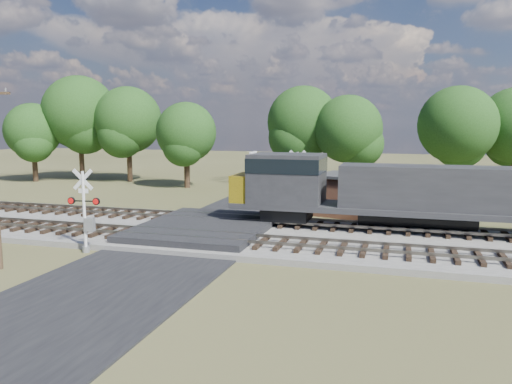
% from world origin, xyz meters
% --- Properties ---
extents(ground, '(160.00, 160.00, 0.00)m').
position_xyz_m(ground, '(0.00, 0.00, 0.00)').
color(ground, '#444424').
rests_on(ground, ground).
extents(ballast_bed, '(140.00, 10.00, 0.30)m').
position_xyz_m(ballast_bed, '(10.00, 0.50, 0.15)').
color(ballast_bed, gray).
rests_on(ballast_bed, ground).
extents(road, '(7.00, 60.00, 0.08)m').
position_xyz_m(road, '(0.00, 0.00, 0.04)').
color(road, black).
rests_on(road, ground).
extents(crossing_panel, '(7.00, 9.00, 0.62)m').
position_xyz_m(crossing_panel, '(0.00, 0.50, 0.32)').
color(crossing_panel, '#262628').
rests_on(crossing_panel, ground).
extents(track_near, '(140.00, 2.60, 0.33)m').
position_xyz_m(track_near, '(3.12, -2.00, 0.41)').
color(track_near, black).
rests_on(track_near, ballast_bed).
extents(track_far, '(140.00, 2.60, 0.33)m').
position_xyz_m(track_far, '(3.12, 3.00, 0.41)').
color(track_far, black).
rests_on(track_far, ballast_bed).
extents(crossing_signal_near, '(1.65, 0.38, 4.10)m').
position_xyz_m(crossing_signal_near, '(-4.01, -4.89, 1.71)').
color(crossing_signal_near, silver).
rests_on(crossing_signal_near, ground).
extents(crossing_signal_far, '(1.81, 0.39, 4.50)m').
position_xyz_m(crossing_signal_far, '(3.81, 7.03, 1.87)').
color(crossing_signal_far, silver).
rests_on(crossing_signal_far, ground).
extents(equipment_shed, '(5.03, 5.03, 2.80)m').
position_xyz_m(equipment_shed, '(7.17, 8.92, 1.42)').
color(equipment_shed, '#48281F').
rests_on(equipment_shed, ground).
extents(treeline, '(78.35, 10.54, 11.33)m').
position_xyz_m(treeline, '(8.43, 21.02, 6.44)').
color(treeline, black).
rests_on(treeline, ground).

